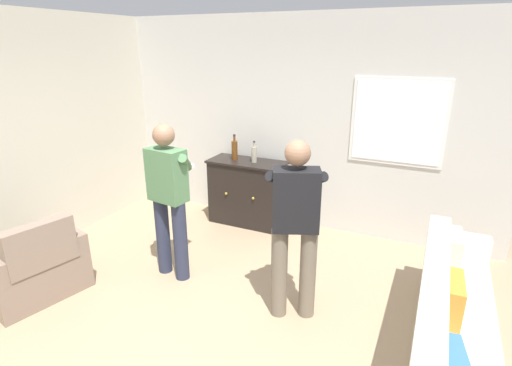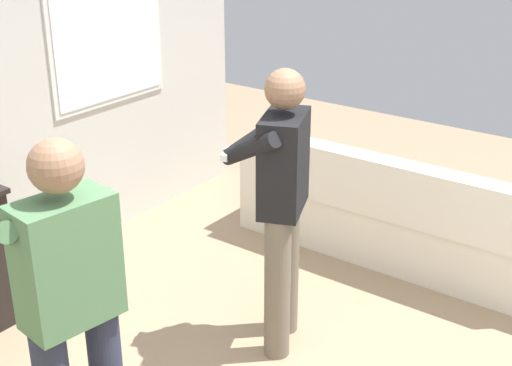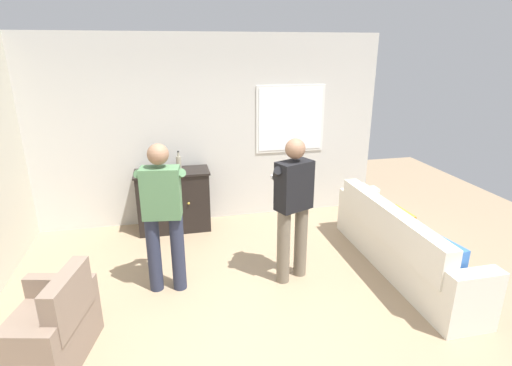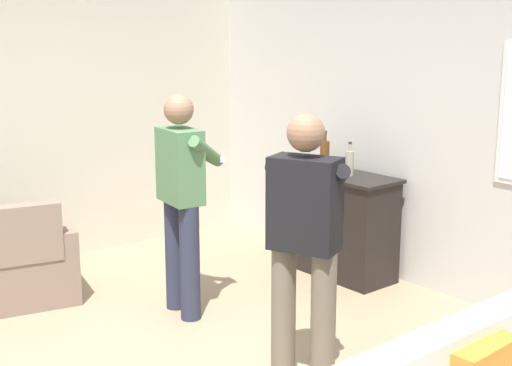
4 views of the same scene
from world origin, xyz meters
TOP-DOWN VIEW (x-y plane):
  - couch at (1.97, 0.53)m, footprint 0.57×2.51m
  - person_standing_left at (-0.77, 0.74)m, footprint 0.55×0.50m
  - person_standing_right at (0.65, 0.65)m, footprint 0.51×0.52m

SIDE VIEW (x-z plane):
  - couch at x=1.97m, z-range -0.08..0.75m
  - person_standing_left at x=-0.77m, z-range 0.10..1.78m
  - person_standing_right at x=0.65m, z-range 0.10..1.78m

